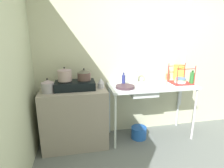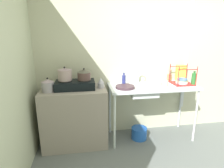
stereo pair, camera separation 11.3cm
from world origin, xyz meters
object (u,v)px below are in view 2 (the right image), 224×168
at_px(frying_pan, 125,87).
at_px(cereal_box, 181,73).
at_px(utensil_jar, 169,77).
at_px(dish_rack, 182,81).
at_px(pot_beside_stove, 48,85).
at_px(faucet, 139,73).
at_px(bottle_by_sink, 124,80).
at_px(stove, 75,85).
at_px(pot_on_left_burner, 65,74).
at_px(bottle_by_rack, 194,79).
at_px(pot_on_right_burner, 84,75).
at_px(percolator, 101,83).
at_px(bucket_on_floor, 139,133).
at_px(small_bowl_on_drainboard, 159,84).
at_px(cup_by_rack, 165,83).
at_px(sink_basin, 143,91).

distance_m(frying_pan, cereal_box, 1.11).
bearing_deg(utensil_jar, dish_rack, -61.76).
height_order(pot_beside_stove, utensil_jar, utensil_jar).
bearing_deg(cereal_box, utensil_jar, -169.47).
height_order(faucet, bottle_by_sink, faucet).
distance_m(stove, pot_on_left_burner, 0.21).
bearing_deg(cereal_box, bottle_by_rack, -72.59).
height_order(pot_on_left_burner, pot_on_right_burner, pot_on_left_burner).
bearing_deg(percolator, bucket_on_floor, -2.51).
distance_m(faucet, dish_rack, 0.71).
bearing_deg(dish_rack, stove, -179.68).
relative_size(faucet, frying_pan, 0.90).
xyz_separation_m(pot_on_right_burner, dish_rack, (1.56, 0.01, -0.17)).
distance_m(faucet, bucket_on_floor, 1.00).
bearing_deg(utensil_jar, bucket_on_floor, -156.07).
bearing_deg(small_bowl_on_drainboard, percolator, -178.71).
relative_size(pot_on_left_burner, frying_pan, 0.70).
bearing_deg(bottle_by_sink, pot_on_right_burner, -173.52).
distance_m(stove, frying_pan, 0.74).
relative_size(bottle_by_rack, utensil_jar, 0.92).
bearing_deg(cereal_box, percolator, -161.95).
distance_m(small_bowl_on_drainboard, bottle_by_rack, 0.55).
height_order(dish_rack, bucket_on_floor, dish_rack).
bearing_deg(stove, percolator, -1.05).
bearing_deg(pot_on_left_burner, cup_by_rack, -2.76).
bearing_deg(dish_rack, pot_beside_stove, -177.48).
height_order(pot_on_left_burner, cup_by_rack, pot_on_left_burner).
bearing_deg(pot_beside_stove, faucet, 8.86).
relative_size(percolator, cup_by_rack, 1.78).
bearing_deg(dish_rack, frying_pan, -174.82).
height_order(bottle_by_sink, bucket_on_floor, bottle_by_sink).
relative_size(percolator, small_bowl_on_drainboard, 1.26).
relative_size(sink_basin, utensil_jar, 1.68).
bearing_deg(bucket_on_floor, bottle_by_sink, 157.64).
height_order(pot_beside_stove, dish_rack, dish_rack).
distance_m(pot_beside_stove, percolator, 0.75).
bearing_deg(bottle_by_sink, stove, -174.70).
bearing_deg(frying_pan, stove, 173.97).
relative_size(pot_beside_stove, utensil_jar, 0.84).
relative_size(faucet, utensil_jar, 1.07).
bearing_deg(utensil_jar, cereal_box, 2.07).
bearing_deg(pot_on_right_burner, bottle_by_rack, -2.72).
bearing_deg(bottle_by_sink, bucket_on_floor, -22.36).
bearing_deg(bottle_by_rack, cereal_box, 98.95).
bearing_deg(percolator, cup_by_rack, -3.80).
relative_size(bottle_by_rack, cereal_box, 0.83).
height_order(cup_by_rack, bottle_by_rack, bottle_by_rack).
distance_m(frying_pan, bucket_on_floor, 0.87).
relative_size(pot_on_left_burner, cereal_box, 0.76).
distance_m(pot_on_left_burner, pot_on_right_burner, 0.27).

